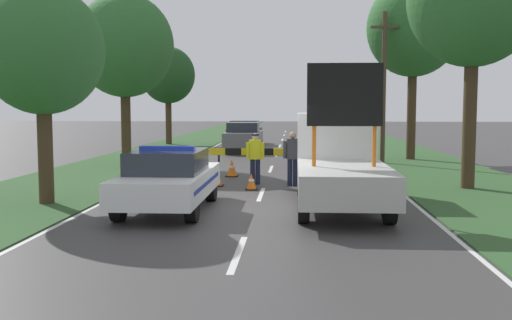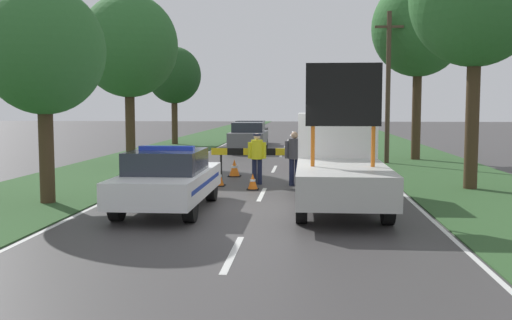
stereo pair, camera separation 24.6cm
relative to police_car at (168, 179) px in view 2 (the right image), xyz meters
The scene contains 21 objects.
ground_plane 2.19m from the police_car, ahead, with size 160.00×160.00×0.00m, color #3D3A3A.
lane_markings 14.63m from the police_car, 81.99° to the left, with size 8.04×67.44×0.01m.
grass_verge_left 20.80m from the police_car, 101.95° to the left, with size 4.54×120.00×0.03m.
grass_verge_right 22.00m from the police_car, 67.62° to the left, with size 4.54×120.00×0.03m.
police_car is the anchor object (origin of this frame).
work_truck 4.26m from the police_car, 16.44° to the left, with size 2.04×6.14×3.42m.
road_barrier 5.74m from the police_car, 72.19° to the left, with size 3.16×0.08×1.10m.
police_officer 5.16m from the police_car, 70.45° to the left, with size 0.58×0.37×1.62m.
pedestrian_civilian 5.47m from the police_car, 57.81° to the left, with size 0.60×0.38×1.68m.
traffic_cone_near_police 4.05m from the police_car, 92.34° to the left, with size 0.39×0.39×0.54m.
traffic_cone_centre_front 4.03m from the police_car, 64.91° to the left, with size 0.35×0.35×0.49m.
traffic_cone_near_truck 4.43m from the police_car, 82.59° to the left, with size 0.40×0.40×0.55m.
traffic_cone_behind_barrier 6.94m from the police_car, 83.67° to the left, with size 0.44×0.44×0.61m.
queued_car_wagon_maroon 11.63m from the police_car, 68.63° to the left, with size 1.88×4.66×1.63m.
queued_car_suv_grey 18.00m from the police_car, 89.31° to the left, with size 1.84×4.19×1.60m.
queued_car_sedan_black 24.09m from the police_car, 90.55° to the left, with size 1.95×4.53×1.53m.
roadside_tree_near_left 12.22m from the police_car, 110.88° to the left, with size 4.07×4.07×7.10m.
roadside_tree_near_right 17.04m from the police_car, 59.29° to the left, with size 4.19×4.19×8.19m.
roadside_tree_mid_left 24.74m from the police_car, 102.05° to the left, with size 3.42×3.42×6.21m.
roadside_tree_mid_right 4.55m from the police_car, 168.17° to the left, with size 3.06×3.06×5.47m.
utility_pole 14.06m from the police_car, 60.85° to the left, with size 1.20×0.20×6.44m.
Camera 2 is at (1.20, -14.22, 2.48)m, focal length 42.00 mm.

